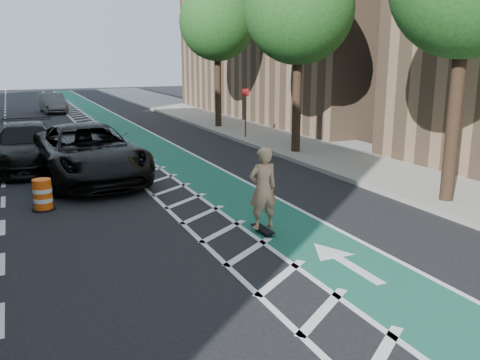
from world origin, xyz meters
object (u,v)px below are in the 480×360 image
suv_near (88,152)px  barrel_a (43,195)px  skateboarder (263,188)px  suv_far (26,146)px

suv_near → barrel_a: bearing=-121.6°
skateboarder → barrel_a: 6.06m
barrel_a → suv_far: bearing=91.9°
barrel_a → suv_near: bearing=62.7°
skateboarder → barrel_a: size_ratio=2.29×
skateboarder → suv_near: bearing=-68.3°
suv_near → suv_far: (-1.83, 2.79, -0.10)m
suv_far → barrel_a: (0.20, -5.94, -0.41)m
skateboarder → suv_far: size_ratio=0.34×
skateboarder → suv_far: 11.01m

